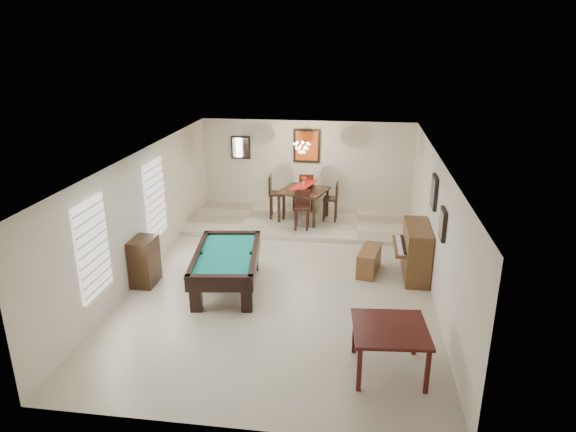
% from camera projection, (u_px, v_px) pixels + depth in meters
% --- Properties ---
extents(ground_plane, '(6.00, 9.00, 0.02)m').
position_uv_depth(ground_plane, '(284.00, 277.00, 10.86)').
color(ground_plane, beige).
extents(wall_back, '(6.00, 0.04, 2.60)m').
position_uv_depth(wall_back, '(307.00, 166.00, 14.63)').
color(wall_back, silver).
rests_on(wall_back, ground_plane).
extents(wall_front, '(6.00, 0.04, 2.60)m').
position_uv_depth(wall_front, '(231.00, 342.00, 6.22)').
color(wall_front, silver).
rests_on(wall_front, ground_plane).
extents(wall_left, '(0.04, 9.00, 2.60)m').
position_uv_depth(wall_left, '(143.00, 212.00, 10.82)').
color(wall_left, silver).
rests_on(wall_left, ground_plane).
extents(wall_right, '(0.04, 9.00, 2.60)m').
position_uv_depth(wall_right, '(435.00, 226.00, 10.04)').
color(wall_right, silver).
rests_on(wall_right, ground_plane).
extents(ceiling, '(6.00, 9.00, 0.04)m').
position_uv_depth(ceiling, '(284.00, 156.00, 10.00)').
color(ceiling, white).
rests_on(ceiling, wall_back).
extents(dining_step, '(6.00, 2.50, 0.12)m').
position_uv_depth(dining_step, '(301.00, 222.00, 13.88)').
color(dining_step, beige).
rests_on(dining_step, ground_plane).
extents(window_left_front, '(0.06, 1.00, 1.70)m').
position_uv_depth(window_left_front, '(93.00, 248.00, 8.72)').
color(window_left_front, white).
rests_on(window_left_front, wall_left).
extents(window_left_rear, '(0.06, 1.00, 1.70)m').
position_uv_depth(window_left_rear, '(155.00, 199.00, 11.34)').
color(window_left_rear, white).
rests_on(window_left_rear, wall_left).
extents(pool_table, '(1.51, 2.40, 0.75)m').
position_uv_depth(pool_table, '(227.00, 271.00, 10.24)').
color(pool_table, black).
rests_on(pool_table, ground_plane).
extents(square_table, '(1.18, 1.18, 0.76)m').
position_uv_depth(square_table, '(389.00, 349.00, 7.67)').
color(square_table, '#37100D').
rests_on(square_table, ground_plane).
extents(upright_piano, '(0.75, 1.34, 1.12)m').
position_uv_depth(upright_piano, '(410.00, 251.00, 10.73)').
color(upright_piano, brown).
rests_on(upright_piano, ground_plane).
extents(piano_bench, '(0.55, 1.00, 0.53)m').
position_uv_depth(piano_bench, '(369.00, 261.00, 10.99)').
color(piano_bench, brown).
rests_on(piano_bench, ground_plane).
extents(apothecary_chest, '(0.44, 0.66, 0.98)m').
position_uv_depth(apothecary_chest, '(145.00, 261.00, 10.40)').
color(apothecary_chest, black).
rests_on(apothecary_chest, ground_plane).
extents(dining_table, '(1.42, 1.42, 0.95)m').
position_uv_depth(dining_table, '(304.00, 202.00, 13.77)').
color(dining_table, black).
rests_on(dining_table, dining_step).
extents(flower_vase, '(0.18, 0.18, 0.25)m').
position_uv_depth(flower_vase, '(304.00, 181.00, 13.58)').
color(flower_vase, red).
rests_on(flower_vase, dining_table).
extents(dining_chair_south, '(0.37, 0.37, 0.99)m').
position_uv_depth(dining_chair_south, '(302.00, 210.00, 13.05)').
color(dining_chair_south, black).
rests_on(dining_chair_south, dining_step).
extents(dining_chair_north, '(0.42, 0.42, 1.08)m').
position_uv_depth(dining_chair_north, '(307.00, 192.00, 14.48)').
color(dining_chair_north, black).
rests_on(dining_chair_north, dining_step).
extents(dining_chair_west, '(0.47, 0.47, 1.17)m').
position_uv_depth(dining_chair_west, '(277.00, 197.00, 13.86)').
color(dining_chair_west, black).
rests_on(dining_chair_west, dining_step).
extents(dining_chair_east, '(0.40, 0.40, 1.03)m').
position_uv_depth(dining_chair_east, '(330.00, 202.00, 13.69)').
color(dining_chair_east, black).
rests_on(dining_chair_east, dining_step).
extents(chandelier, '(0.44, 0.44, 0.60)m').
position_uv_depth(chandelier, '(302.00, 144.00, 13.12)').
color(chandelier, '#FFE5B2').
rests_on(chandelier, ceiling).
extents(back_painting, '(0.75, 0.06, 0.95)m').
position_uv_depth(back_painting, '(307.00, 146.00, 14.40)').
color(back_painting, '#D84C14').
rests_on(back_painting, wall_back).
extents(back_mirror, '(0.55, 0.06, 0.65)m').
position_uv_depth(back_mirror, '(241.00, 147.00, 14.68)').
color(back_mirror, white).
rests_on(back_mirror, wall_back).
extents(right_picture_upper, '(0.06, 0.55, 0.65)m').
position_uv_depth(right_picture_upper, '(434.00, 192.00, 10.13)').
color(right_picture_upper, slate).
rests_on(right_picture_upper, wall_right).
extents(right_picture_lower, '(0.06, 0.45, 0.55)m').
position_uv_depth(right_picture_lower, '(443.00, 224.00, 8.98)').
color(right_picture_lower, gray).
rests_on(right_picture_lower, wall_right).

